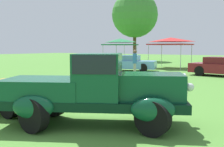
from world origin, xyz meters
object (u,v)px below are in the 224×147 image
Objects in this scene: feature_pickup_truck at (96,89)px; spectator_near_truck at (135,62)px; canopy_tent_center_field at (171,41)px; canopy_tent_left_field at (120,41)px; show_car_burgundy at (222,67)px; show_car_skyblue at (129,63)px.

feature_pickup_truck reaches higher than spectator_near_truck.
spectator_near_truck is 8.57m from canopy_tent_center_field.
feature_pickup_truck is 2.63× the size of spectator_near_truck.
canopy_tent_left_field reaches higher than spectator_near_truck.
canopy_tent_center_field is (-0.97, 8.38, 1.51)m from spectator_near_truck.
spectator_near_truck is (-4.13, 9.51, 0.05)m from feature_pickup_truck.
feature_pickup_truck is 20.48m from canopy_tent_left_field.
canopy_tent_left_field is (-10.45, 4.51, 1.82)m from show_car_burgundy.
canopy_tent_left_field is 5.14m from canopy_tent_center_field.
spectator_near_truck is 0.62× the size of canopy_tent_left_field.
show_car_skyblue is at bearing -108.98° from canopy_tent_center_field.
canopy_tent_center_field is (-5.09, 17.89, 1.56)m from feature_pickup_truck.
canopy_tent_center_field is (5.14, 0.22, 0.00)m from canopy_tent_left_field.
show_car_burgundy is 2.47× the size of spectator_near_truck.
show_car_skyblue is at bearing -51.13° from canopy_tent_left_field.
canopy_tent_center_field is at bearing 96.57° from spectator_near_truck.
canopy_tent_center_field is at bearing 138.34° from show_car_burgundy.
canopy_tent_left_field is at bearing 156.66° from show_car_burgundy.
show_car_burgundy is 7.35m from canopy_tent_center_field.
show_car_skyblue is 1.62× the size of canopy_tent_left_field.
canopy_tent_center_field reaches higher than show_car_skyblue.
show_car_burgundy is (0.22, 13.16, -0.27)m from feature_pickup_truck.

